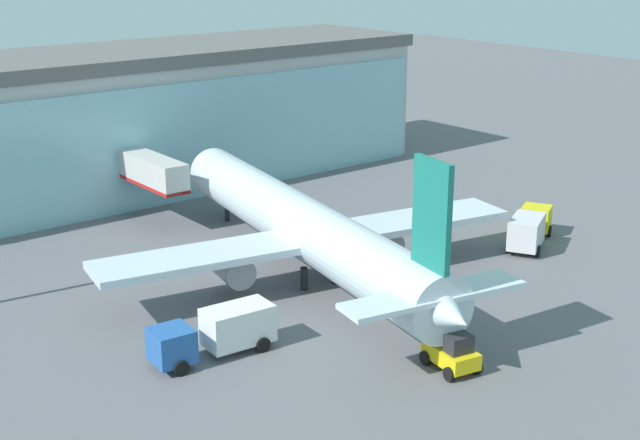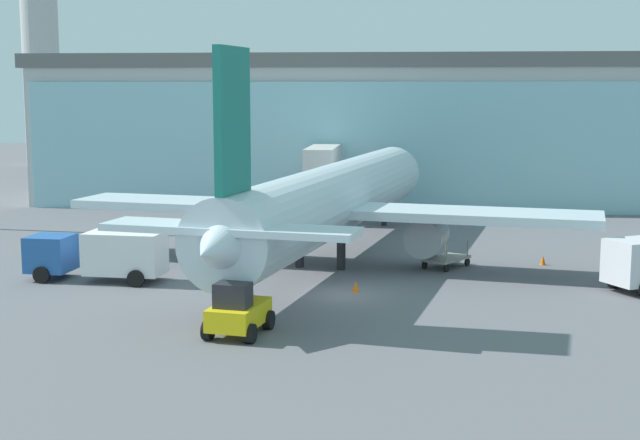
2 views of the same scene
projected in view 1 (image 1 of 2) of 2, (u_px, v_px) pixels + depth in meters
ground at (400, 310)px, 57.38m from camera, size 240.00×240.00×0.00m
terminal_building at (128, 120)px, 83.60m from camera, size 60.74×15.73×13.07m
jet_bridge at (143, 169)px, 74.97m from camera, size 2.27×11.59×5.65m
airplane at (306, 228)px, 61.93m from camera, size 30.80×37.68×11.79m
catering_truck at (217, 332)px, 50.76m from camera, size 7.43×2.90×2.65m
fuel_truck at (530, 227)px, 68.95m from camera, size 7.46×5.45×2.65m
baggage_cart at (386, 254)px, 66.03m from camera, size 2.88×3.22×1.50m
pushback_tug at (452, 354)px, 49.20m from camera, size 2.63×3.46×2.30m
safety_cone_nose at (404, 300)px, 58.22m from camera, size 0.36×0.36×0.55m
safety_cone_wingtip at (427, 237)px, 70.39m from camera, size 0.36×0.36×0.55m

